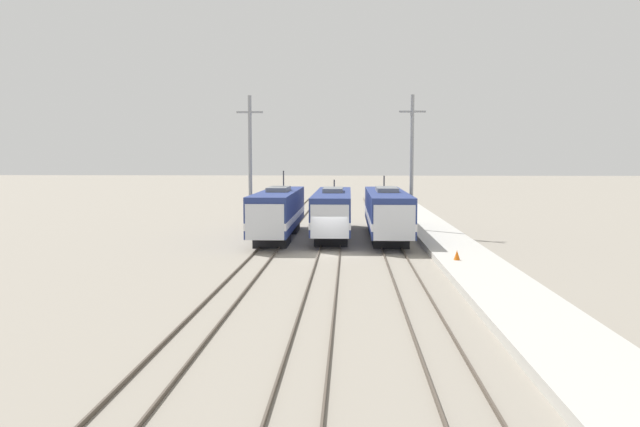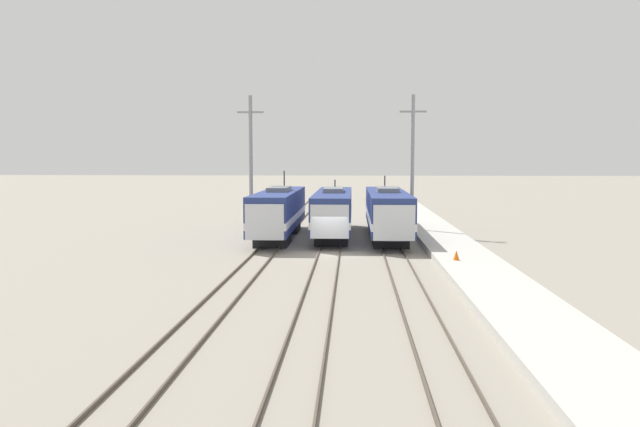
{
  "view_description": "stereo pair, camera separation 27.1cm",
  "coord_description": "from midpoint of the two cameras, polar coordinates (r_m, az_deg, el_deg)",
  "views": [
    {
      "loc": [
        1.37,
        -42.24,
        6.55
      ],
      "look_at": [
        -0.76,
        2.86,
        2.56
      ],
      "focal_mm": 35.0,
      "sensor_mm": 36.0,
      "label": 1
    },
    {
      "loc": [
        1.64,
        -42.22,
        6.55
      ],
      "look_at": [
        -0.76,
        2.86,
        2.56
      ],
      "focal_mm": 35.0,
      "sensor_mm": 36.0,
      "label": 2
    }
  ],
  "objects": [
    {
      "name": "catenary_tower_left",
      "position": [
        54.94,
        -6.55,
        4.65
      ],
      "size": [
        2.29,
        0.32,
        12.0
      ],
      "color": "gray",
      "rests_on": "ground_plane"
    },
    {
      "name": "ground_plane",
      "position": [
        42.76,
        0.66,
        -3.76
      ],
      "size": [
        400.0,
        400.0,
        0.0
      ],
      "primitive_type": "plane",
      "color": "gray"
    },
    {
      "name": "platform",
      "position": [
        43.32,
        12.36,
        -3.48
      ],
      "size": [
        4.0,
        120.0,
        0.43
      ],
      "color": "#B7B5AD",
      "rests_on": "ground_plane"
    },
    {
      "name": "locomotive_far_left",
      "position": [
        51.03,
        -4.0,
        0.12
      ],
      "size": [
        2.97,
        17.39,
        5.48
      ],
      "color": "black",
      "rests_on": "ground_plane"
    },
    {
      "name": "traffic_cone",
      "position": [
        38.64,
        12.21,
        -3.73
      ],
      "size": [
        0.39,
        0.39,
        0.6
      ],
      "color": "orange",
      "rests_on": "platform"
    },
    {
      "name": "rail_pair_far_right",
      "position": [
        42.82,
        6.62,
        -3.68
      ],
      "size": [
        1.51,
        120.0,
        0.15
      ],
      "color": "#4C4238",
      "rests_on": "ground_plane"
    },
    {
      "name": "locomotive_center",
      "position": [
        52.01,
        1.04,
        0.16
      ],
      "size": [
        2.99,
        17.9,
        4.65
      ],
      "color": "black",
      "rests_on": "ground_plane"
    },
    {
      "name": "catenary_tower_right",
      "position": [
        54.48,
        8.24,
        4.63
      ],
      "size": [
        2.29,
        0.32,
        12.0
      ],
      "color": "gray",
      "rests_on": "ground_plane"
    },
    {
      "name": "locomotive_far_right",
      "position": [
        51.16,
        5.99,
        0.1
      ],
      "size": [
        3.13,
        18.26,
        5.04
      ],
      "color": "black",
      "rests_on": "ground_plane"
    },
    {
      "name": "rail_pair_far_left",
      "position": [
        43.14,
        -5.26,
        -3.61
      ],
      "size": [
        1.51,
        120.0,
        0.15
      ],
      "color": "#4C4238",
      "rests_on": "ground_plane"
    },
    {
      "name": "rail_pair_center",
      "position": [
        42.75,
        0.66,
        -3.66
      ],
      "size": [
        1.51,
        120.0,
        0.15
      ],
      "color": "#4C4238",
      "rests_on": "ground_plane"
    }
  ]
}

